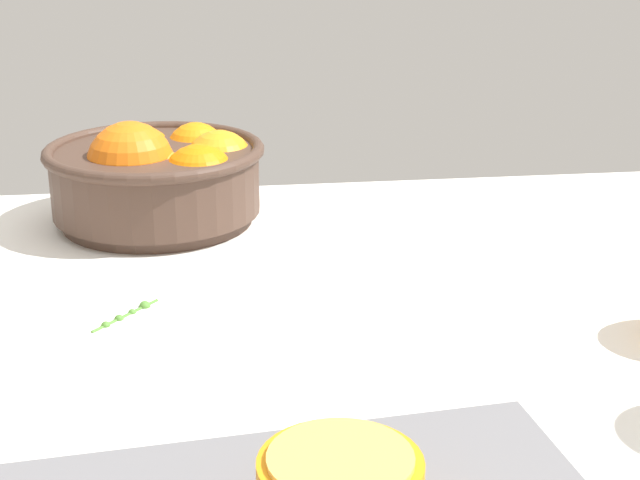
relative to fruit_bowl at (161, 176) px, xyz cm
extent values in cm
cube|color=white|center=(11.97, -30.95, -6.39)|extent=(127.15, 84.54, 3.00)
cylinder|color=#473328|center=(-0.50, -0.13, -4.29)|extent=(19.29, 19.29, 1.20)
cylinder|color=#473328|center=(-0.50, -0.13, -0.50)|extent=(20.96, 20.96, 6.37)
torus|color=#473328|center=(-0.50, -0.13, 2.68)|extent=(22.16, 22.16, 1.20)
sphere|color=orange|center=(6.01, 1.05, 0.55)|extent=(7.36, 7.36, 7.36)
sphere|color=orange|center=(3.69, 5.15, 0.92)|extent=(6.50, 6.50, 6.50)
sphere|color=orange|center=(-1.94, 5.86, 0.45)|extent=(6.58, 6.58, 6.58)
sphere|color=orange|center=(-2.37, 1.43, -0.23)|extent=(6.64, 6.64, 6.64)
sphere|color=orange|center=(-2.79, -1.60, 1.65)|extent=(8.72, 8.72, 8.72)
sphere|color=orange|center=(-0.14, -2.18, -0.10)|extent=(6.75, 6.75, 6.75)
sphere|color=orange|center=(3.85, -4.02, 0.34)|extent=(7.50, 7.50, 7.50)
cylinder|color=#FDBF55|center=(9.83, -56.61, 1.69)|extent=(7.19, 7.19, 0.30)
cylinder|color=#4B8231|center=(-2.55, -23.61, -4.74)|extent=(5.08, 5.86, 0.30)
sphere|color=#4B8231|center=(-1.10, -21.91, -4.59)|extent=(0.96, 0.96, 0.96)
sphere|color=#4B8231|center=(-2.07, -23.04, -4.59)|extent=(0.65, 0.65, 0.65)
sphere|color=#4B8231|center=(-3.04, -24.18, -4.59)|extent=(0.76, 0.76, 0.76)
sphere|color=#4B8231|center=(-4.01, -25.31, -4.59)|extent=(0.74, 0.74, 0.74)
camera|label=1|loc=(3.55, -96.65, 27.49)|focal=54.82mm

